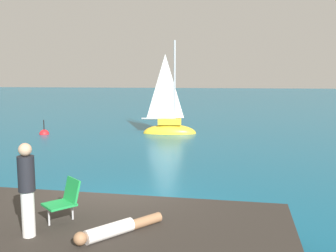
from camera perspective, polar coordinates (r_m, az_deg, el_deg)
The scene contains 9 objects.
ground_plane at distance 10.27m, azimuth -7.18°, elevation -12.69°, with size 160.00×160.00×0.00m, color #0F5675.
shore_ledge at distance 7.68m, azimuth -9.61°, elevation -16.82°, with size 7.00×3.67×0.81m, color #2D2823.
boulder_seaward at distance 9.38m, azimuth -8.42°, elevation -14.76°, with size 0.80×0.64×0.44m, color #322527.
boulder_inland at distance 9.61m, azimuth 5.89°, elevation -14.16°, with size 0.70×0.56×0.39m, color #272524.
sailboat_near at distance 23.11m, azimuth 0.19°, elevation -0.29°, with size 3.25×1.32×5.94m.
person_sunbather at distance 7.01m, azimuth -7.59°, elevation -14.63°, with size 1.28×1.40×0.25m.
person_standing at distance 7.08m, azimuth -19.84°, elevation -8.38°, with size 0.28×0.28×1.62m.
beach_chair at distance 7.70m, azimuth -14.75°, elevation -10.16°, with size 0.76×0.76×0.80m.
marker_buoy at distance 23.92m, azimuth -17.55°, elevation -1.14°, with size 0.56×0.56×1.13m.
Camera 1 is at (2.40, -9.32, 3.59)m, focal length 41.91 mm.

